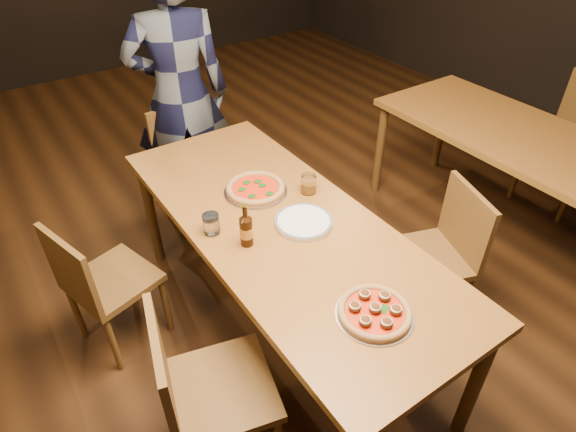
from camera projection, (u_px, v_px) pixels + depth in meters
ground at (283, 328)px, 2.69m from camera, size 9.00×9.00×0.00m
table_main at (282, 234)px, 2.28m from camera, size 0.80×2.00×0.75m
table_right at (534, 151)px, 2.90m from camera, size 0.80×2.00×0.75m
chair_main_nw at (220, 388)px, 1.89m from camera, size 0.50×0.50×0.88m
chair_main_sw at (113, 279)px, 2.42m from camera, size 0.48×0.48×0.82m
chair_main_e at (427, 257)px, 2.53m from camera, size 0.50×0.50×0.85m
chair_end at (195, 168)px, 3.23m from camera, size 0.43×0.43×0.85m
chair_nbr_right at (569, 144)px, 3.38m from camera, size 0.47×0.47×0.96m
pizza_meatball at (375, 312)px, 1.78m from camera, size 0.29×0.29×0.05m
pizza_margherita at (256, 189)px, 2.42m from camera, size 0.32×0.32×0.04m
plate_stack at (304, 222)px, 2.21m from camera, size 0.26×0.26×0.03m
beer_bottle at (246, 231)px, 2.07m from camera, size 0.06×0.06×0.21m
water_glass at (211, 224)px, 2.15m from camera, size 0.08×0.08×0.09m
amber_glass at (309, 184)px, 2.40m from camera, size 0.08×0.08×0.10m
diner at (180, 96)px, 3.06m from camera, size 0.74×0.60×1.76m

